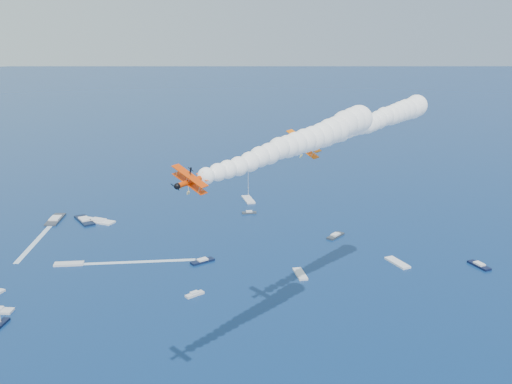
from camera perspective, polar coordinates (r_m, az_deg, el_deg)
biplane_lead at (r=128.83m, az=4.54°, el=4.39°), size 9.74×11.72×9.03m
biplane_trail at (r=93.68m, az=-6.23°, el=1.01°), size 7.94×9.42×6.86m
smoke_trail_lead at (r=148.38m, az=10.80°, el=6.49°), size 51.12×24.21×9.61m
smoke_trail_trail at (r=110.94m, az=3.48°, el=4.50°), size 51.26×26.86×9.61m
spectator_boats at (r=211.47m, az=-15.84°, el=-6.75°), size 211.96×153.39×0.70m
boat_wakes at (r=223.74m, az=-15.99°, el=-5.55°), size 53.86×64.78×0.04m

